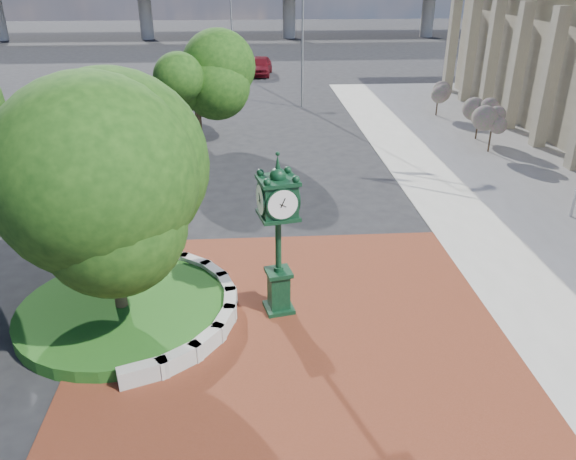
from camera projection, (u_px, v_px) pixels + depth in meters
The scene contains 13 objects.
ground at pixel (290, 310), 17.11m from camera, with size 200.00×200.00×0.00m, color black.
plaza at pixel (292, 328), 16.20m from camera, with size 12.00×12.00×0.04m, color maroon.
planter_wall at pixel (200, 306), 16.82m from camera, with size 2.96×6.77×0.54m.
grass_bed at pixel (123, 311), 16.71m from camera, with size 6.10×6.10×0.40m, color #164213.
tree_planter at pixel (106, 201), 15.20m from camera, with size 5.20×5.20×6.33m.
tree_street at pixel (196, 88), 31.70m from camera, with size 4.40×4.40×5.45m.
post_clock at pixel (278, 230), 15.92m from camera, with size 1.19×1.19×4.94m.
parked_car at pixel (260, 66), 53.10m from camera, with size 2.03×5.06×1.72m, color #5B0D15.
street_lamp_near at pixel (305, 34), 39.30m from camera, with size 1.95×0.49×8.71m.
street_lamp_far at pixel (233, 17), 52.94m from camera, with size 1.94×0.40×8.64m.
shrub_near at pixel (492, 124), 30.81m from camera, with size 1.20×1.20×2.20m.
shrub_mid at pixel (479, 113), 33.10m from camera, with size 1.20×1.20×2.20m.
shrub_far at pixel (438, 93), 38.38m from camera, with size 1.20×1.20×2.20m.
Camera 1 is at (-1.06, -14.38, 9.53)m, focal length 35.00 mm.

